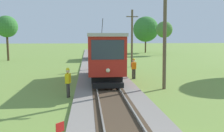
# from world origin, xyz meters

# --- Properties ---
(red_tram) EXTENTS (2.60, 8.54, 4.79)m
(red_tram) POSITION_xyz_m (0.00, 13.77, 2.19)
(red_tram) COLOR red
(red_tram) RESTS_ON rail_right
(freight_car) EXTENTS (2.40, 5.20, 2.31)m
(freight_car) POSITION_xyz_m (0.00, 32.25, 1.56)
(freight_car) COLOR slate
(freight_car) RESTS_ON rail_right
(utility_pole_near_tram) EXTENTS (1.40, 0.59, 8.18)m
(utility_pole_near_tram) POSITION_xyz_m (3.97, 10.63, 4.19)
(utility_pole_near_tram) COLOR brown
(utility_pole_near_tram) RESTS_ON ground
(utility_pole_mid) EXTENTS (1.40, 0.32, 6.76)m
(utility_pole_mid) POSITION_xyz_m (3.97, 22.62, 3.47)
(utility_pole_mid) COLOR brown
(utility_pole_mid) RESTS_ON ground
(gravel_pile) EXTENTS (2.67, 2.67, 0.92)m
(gravel_pile) POSITION_xyz_m (4.05, 33.96, 0.46)
(gravel_pile) COLOR #9E998E
(gravel_pile) RESTS_ON ground
(track_worker) EXTENTS (0.33, 0.43, 1.78)m
(track_worker) POSITION_xyz_m (-2.46, 8.78, 0.98)
(track_worker) COLOR #38332D
(track_worker) RESTS_ON ground
(second_worker) EXTENTS (0.39, 0.25, 1.78)m
(second_worker) POSITION_xyz_m (2.63, 14.50, 0.98)
(second_worker) COLOR #38332D
(second_worker) RESTS_ON ground
(tree_left_near) EXTENTS (3.24, 3.24, 6.76)m
(tree_left_near) POSITION_xyz_m (-13.34, 32.07, 5.10)
(tree_left_near) COLOR #4C3823
(tree_left_near) RESTS_ON ground
(tree_right_near) EXTENTS (3.27, 3.27, 6.67)m
(tree_right_near) POSITION_xyz_m (13.91, 40.91, 5.00)
(tree_right_near) COLOR #4C3823
(tree_right_near) RESTS_ON ground
(tree_horizon) EXTENTS (5.70, 5.70, 8.18)m
(tree_horizon) POSITION_xyz_m (11.83, 47.62, 5.32)
(tree_horizon) COLOR #4C3823
(tree_horizon) RESTS_ON ground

